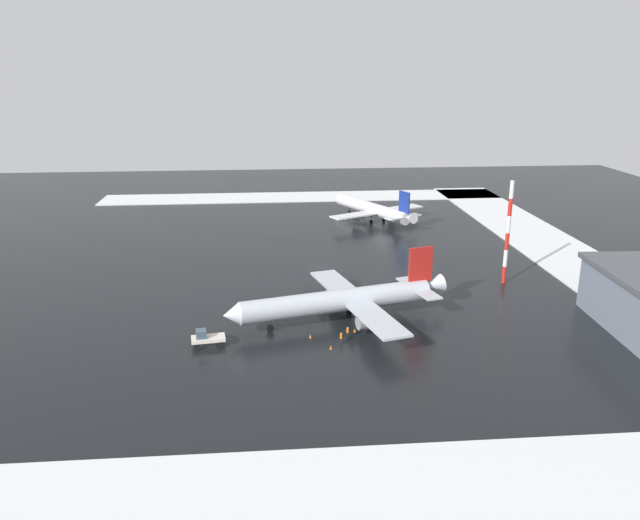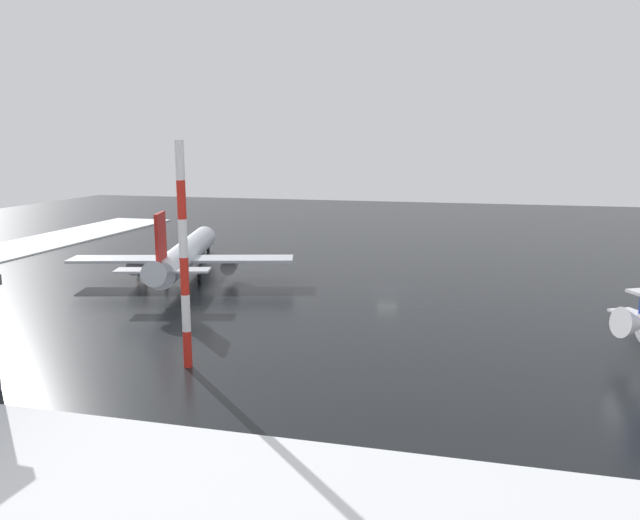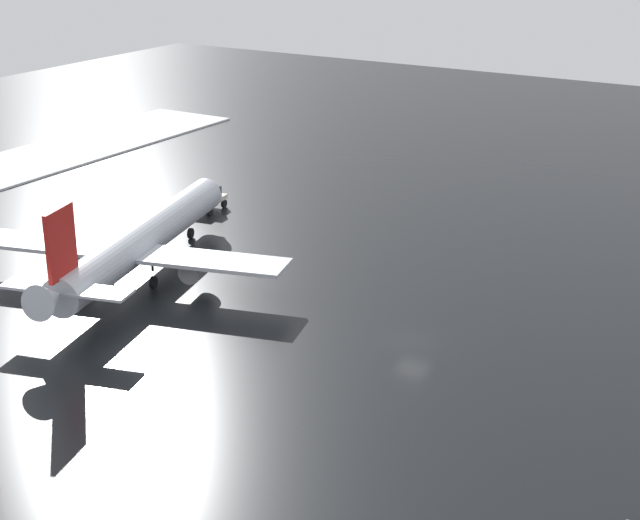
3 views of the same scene
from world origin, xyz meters
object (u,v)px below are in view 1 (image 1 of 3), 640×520
Objects in this scene: pushback_tug at (206,338)px; antenna_mast at (508,233)px; traffic_cone_near_nose at (331,347)px; airplane_far_rear at (342,300)px; traffic_cone_mid_line at (310,336)px; airplane_parked_portside at (373,209)px; ground_crew_mid_apron at (341,338)px; traffic_cone_wingtip_side at (355,330)px; ground_crew_near_tug at (348,332)px.

pushback_tug is 55.80m from antenna_mast.
traffic_cone_near_nose is (-2.34, -17.01, -1.01)m from pushback_tug.
airplane_far_rear is 63.32× the size of traffic_cone_mid_line.
pushback_tug is at bearing 125.47° from airplane_parked_portside.
ground_crew_mid_apron is 4.71m from traffic_cone_wingtip_side.
ground_crew_mid_apron reaches higher than traffic_cone_mid_line.
ground_crew_near_tug is (1.85, -1.15, 0.00)m from ground_crew_mid_apron.
antenna_mast reaches higher than traffic_cone_wingtip_side.
airplane_parked_portside is (62.97, -15.24, -0.36)m from airplane_far_rear.
traffic_cone_wingtip_side is (-3.91, -1.40, -3.19)m from airplane_far_rear.
traffic_cone_near_nose is at bearing 164.18° from pushback_tug.
traffic_cone_near_nose is at bearing 59.32° from airplane_far_rear.
antenna_mast is at bearing -164.15° from pushback_tug.
ground_crew_near_tug is at bearing 147.88° from traffic_cone_wingtip_side.
traffic_cone_wingtip_side is (5.47, -4.05, 0.00)m from traffic_cone_near_nose.
ground_crew_near_tug is at bearing 75.82° from airplane_far_rear.
ground_crew_near_tug reaches higher than traffic_cone_mid_line.
ground_crew_mid_apron reaches higher than traffic_cone_near_nose.
airplane_far_rear is 8.32m from ground_crew_mid_apron.
ground_crew_mid_apron is 4.81m from traffic_cone_mid_line.
traffic_cone_mid_line is 6.77m from traffic_cone_wingtip_side.
traffic_cone_mid_line and traffic_cone_wingtip_side have the same top height.
antenna_mast is 42.56m from traffic_cone_near_nose.
airplane_far_rear reaches higher than pushback_tug.
ground_crew_near_tug is (1.02, -19.74, -0.31)m from pushback_tug.
antenna_mast reaches higher than traffic_cone_mid_line.
traffic_cone_wingtip_side is (1.56, -6.59, 0.00)m from traffic_cone_mid_line.
traffic_cone_mid_line is at bearing 33.00° from traffic_cone_near_nose.
pushback_tug reaches higher than traffic_cone_mid_line.
ground_crew_near_tug is 3.11× the size of traffic_cone_wingtip_side.
pushback_tug is 8.84× the size of traffic_cone_wingtip_side.
airplane_parked_portside is 74.58m from traffic_cone_near_nose.
pushback_tug is at bearing -55.74° from ground_crew_mid_apron.
pushback_tug reaches higher than ground_crew_near_tug.
traffic_cone_near_nose is (-72.35, 17.90, -2.84)m from airplane_parked_portside.
airplane_far_rear is 6.52m from ground_crew_near_tug.
airplane_far_rear is 20.37× the size of ground_crew_mid_apron.
airplane_parked_portside is 71.48m from traffic_cone_mid_line.
airplane_parked_portside reaches higher than pushback_tug.
ground_crew_mid_apron is at bearing 73.36° from ground_crew_near_tug.
ground_crew_near_tug is at bearing 139.57° from airplane_parked_portside.
antenna_mast is 33.44× the size of traffic_cone_wingtip_side.
airplane_parked_portside reaches higher than traffic_cone_mid_line.
airplane_parked_portside is at bearing -118.48° from airplane_far_rear.
airplane_parked_portside is 53.04× the size of traffic_cone_mid_line.
airplane_far_rear reaches higher than traffic_cone_near_nose.
ground_crew_near_tug is at bearing -95.93° from traffic_cone_mid_line.
ground_crew_mid_apron is at bearing 139.00° from airplane_parked_portside.
airplane_far_rear is at bearing -150.97° from ground_crew_mid_apron.
ground_crew_near_tug is 2.58m from traffic_cone_wingtip_side.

